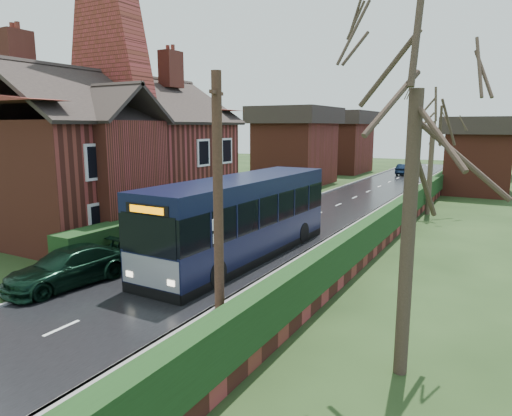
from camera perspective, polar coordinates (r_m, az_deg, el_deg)
The scene contains 18 objects.
ground at distance 18.62m, azimuth -8.32°, elevation -7.87°, with size 140.00×140.00×0.00m, color #2F491F.
road at distance 26.95m, azimuth 4.70°, elevation -2.12°, with size 6.00×100.00×0.02m, color black.
pavement at distance 25.52m, azimuth 13.42°, elevation -2.92°, with size 2.50×100.00×0.14m, color slate.
kerb_right at distance 25.86m, azimuth 10.86°, elevation -2.66°, with size 0.12×100.00×0.14m, color gray.
kerb_left at distance 28.31m, azimuth -0.93°, elevation -1.40°, with size 0.12×100.00×0.10m, color gray.
front_hedge at distance 24.56m, azimuth -8.52°, elevation -1.52°, with size 1.20×16.00×1.60m, color black.
picket_fence at distance 24.19m, azimuth -7.09°, elevation -2.52°, with size 0.10×16.00×0.90m, color tan, non-canonical shape.
right_wall_hedge at distance 24.97m, azimuth 16.93°, elevation -1.15°, with size 0.60×50.00×1.80m.
brick_house at distance 27.17m, azimuth -17.18°, elevation 6.87°, with size 9.30×14.60×10.30m.
bus at distance 19.94m, azimuth -1.81°, elevation -1.33°, with size 2.89×11.71×3.54m.
car_silver at distance 21.79m, azimuth -6.32°, elevation -3.07°, with size 1.80×4.47×1.52m, color #A4A3A8.
car_green at distance 18.10m, azimuth -22.41°, elevation -6.83°, with size 1.90×4.67×1.36m, color black.
car_distant at distance 57.56m, azimuth 18.06°, elevation 4.61°, with size 1.37×3.94×1.30m, color black.
bus_stop_sign at distance 14.11m, azimuth -4.95°, elevation -5.22°, with size 0.15×0.46×3.03m.
telegraph_pole at distance 11.06m, azimuth -4.73°, elevation -1.29°, with size 0.35×0.88×7.00m.
tree_right_near at distance 10.57m, azimuth 19.62°, elevation 16.30°, with size 4.32×4.32×9.32m.
tree_right_far at distance 31.75m, azimuth 21.36°, elevation 10.81°, with size 4.48×4.48×8.65m.
tree_house_side at distance 35.80m, azimuth -9.35°, elevation 12.62°, with size 4.32×4.32×9.83m.
Camera 1 is at (10.86, -13.99, 5.73)m, focal length 32.00 mm.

